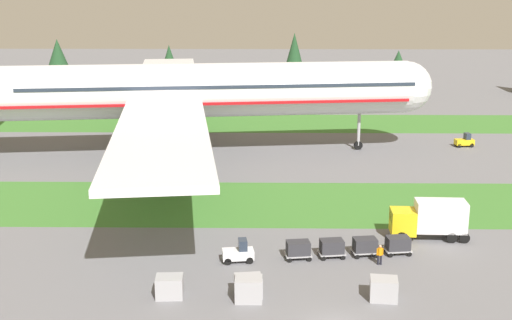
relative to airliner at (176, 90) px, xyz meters
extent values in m
cube|color=#3D752D|center=(16.83, -20.92, -8.78)|extent=(320.00, 15.20, 0.01)
cube|color=#3D752D|center=(16.83, 21.48, -8.78)|extent=(320.00, 15.20, 0.01)
cylinder|color=silver|center=(2.20, 0.28, -0.02)|extent=(59.30, 14.51, 7.15)
sphere|color=silver|center=(31.40, 3.99, -0.02)|extent=(7.01, 7.01, 7.01)
cube|color=red|center=(2.20, 0.28, -1.27)|extent=(57.89, 14.47, 0.36)
cube|color=#283342|center=(5.76, 0.73, 0.87)|extent=(52.19, 13.68, 0.44)
cube|color=silver|center=(-4.30, 22.96, -0.74)|extent=(14.24, 40.35, 0.64)
cylinder|color=#A3A3A8|center=(-2.16, 17.26, -3.09)|extent=(6.19, 4.63, 3.93)
cube|color=silver|center=(1.58, -23.30, -0.74)|extent=(14.24, 40.35, 0.64)
cylinder|color=#A3A3A8|center=(2.22, -17.25, -3.09)|extent=(6.19, 4.63, 3.93)
cylinder|color=#A3A3A8|center=(24.99, 3.18, -4.64)|extent=(0.44, 0.44, 7.09)
cylinder|color=black|center=(24.99, 3.18, -8.18)|extent=(1.24, 0.57, 1.20)
cylinder|color=#A3A3A8|center=(-2.89, 3.96, -4.51)|extent=(0.44, 0.44, 6.84)
cylinder|color=black|center=(-2.89, 3.96, -7.93)|extent=(1.76, 0.80, 1.70)
cylinder|color=#A3A3A8|center=(-1.81, -4.55, -4.51)|extent=(0.44, 0.44, 6.84)
cylinder|color=black|center=(-1.81, -4.55, -7.93)|extent=(1.76, 0.80, 1.70)
cube|color=silver|center=(9.74, -36.54, -8.10)|extent=(2.75, 1.65, 0.77)
cube|color=#283342|center=(10.13, -36.49, -7.26)|extent=(0.84, 1.18, 0.90)
cylinder|color=black|center=(8.92, -37.21, -8.48)|extent=(0.62, 0.28, 0.60)
cylinder|color=black|center=(8.76, -36.12, -8.48)|extent=(0.62, 0.28, 0.60)
cylinder|color=black|center=(10.72, -36.96, -8.48)|extent=(0.62, 0.28, 0.60)
cylinder|color=black|center=(10.57, -35.87, -8.48)|extent=(0.62, 0.28, 0.60)
cube|color=#A3A3A8|center=(14.79, -35.84, -8.38)|extent=(2.39, 1.79, 0.10)
cube|color=#2D2D33|center=(14.79, -35.84, -7.78)|extent=(2.10, 1.57, 1.10)
cylinder|color=black|center=(14.06, -36.64, -8.58)|extent=(0.41, 0.17, 0.40)
cylinder|color=black|center=(13.87, -35.27, -8.58)|extent=(0.41, 0.17, 0.40)
cylinder|color=black|center=(15.72, -36.40, -8.58)|extent=(0.41, 0.17, 0.40)
cylinder|color=black|center=(15.53, -35.04, -8.58)|extent=(0.41, 0.17, 0.40)
cube|color=#A3A3A8|center=(17.67, -35.44, -8.38)|extent=(2.39, 1.79, 0.10)
cube|color=#2D2D33|center=(17.67, -35.44, -7.78)|extent=(2.10, 1.57, 1.10)
cylinder|color=black|center=(16.93, -36.24, -8.58)|extent=(0.41, 0.17, 0.40)
cylinder|color=black|center=(16.74, -34.87, -8.58)|extent=(0.41, 0.17, 0.40)
cylinder|color=black|center=(18.59, -36.01, -8.58)|extent=(0.41, 0.17, 0.40)
cylinder|color=black|center=(18.40, -34.64, -8.58)|extent=(0.41, 0.17, 0.40)
cube|color=#A3A3A8|center=(20.54, -35.04, -8.38)|extent=(2.39, 1.79, 0.10)
cube|color=#2D2D33|center=(20.54, -35.04, -7.78)|extent=(2.10, 1.57, 1.10)
cylinder|color=black|center=(19.80, -35.84, -8.58)|extent=(0.41, 0.17, 0.40)
cylinder|color=black|center=(19.61, -34.47, -8.58)|extent=(0.41, 0.17, 0.40)
cylinder|color=black|center=(21.46, -35.61, -8.58)|extent=(0.41, 0.17, 0.40)
cylinder|color=black|center=(21.27, -34.24, -8.58)|extent=(0.41, 0.17, 0.40)
cube|color=#A3A3A8|center=(23.41, -34.64, -8.38)|extent=(2.39, 1.79, 0.10)
cube|color=#2D2D33|center=(23.41, -34.64, -7.78)|extent=(2.10, 1.57, 1.10)
cylinder|color=black|center=(22.68, -35.44, -8.58)|extent=(0.41, 0.17, 0.40)
cylinder|color=black|center=(22.49, -34.07, -8.58)|extent=(0.41, 0.17, 0.40)
cylinder|color=black|center=(24.33, -35.21, -8.58)|extent=(0.41, 0.17, 0.40)
cylinder|color=black|center=(24.14, -33.84, -8.58)|extent=(0.41, 0.17, 0.40)
cube|color=yellow|center=(24.55, -30.82, -7.20)|extent=(2.29, 2.38, 2.20)
cube|color=#283342|center=(23.49, -30.78, -6.76)|extent=(0.16, 2.07, 0.97)
cube|color=silver|center=(27.90, -30.95, -6.60)|extent=(4.59, 2.47, 2.80)
cylinder|color=black|center=(24.29, -31.81, -8.30)|extent=(0.97, 0.34, 0.96)
cylinder|color=black|center=(24.37, -29.81, -8.30)|extent=(0.97, 0.34, 0.96)
cylinder|color=black|center=(28.76, -31.98, -8.30)|extent=(0.97, 0.34, 0.96)
cylinder|color=black|center=(28.84, -29.98, -8.30)|extent=(0.97, 0.34, 0.96)
cylinder|color=black|center=(29.88, -32.03, -8.30)|extent=(0.97, 0.34, 0.96)
cylinder|color=black|center=(29.96, -30.03, -8.30)|extent=(0.97, 0.34, 0.96)
cube|color=yellow|center=(40.36, 5.13, -8.10)|extent=(2.74, 1.62, 0.77)
cube|color=#283342|center=(40.74, 5.18, -7.26)|extent=(0.83, 1.17, 0.90)
cylinder|color=black|center=(39.52, 4.47, -8.48)|extent=(0.62, 0.27, 0.60)
cylinder|color=black|center=(39.38, 5.56, -8.48)|extent=(0.62, 0.27, 0.60)
cylinder|color=black|center=(41.33, 4.70, -8.48)|extent=(0.62, 0.27, 0.60)
cylinder|color=black|center=(41.19, 5.79, -8.48)|extent=(0.62, 0.27, 0.60)
cylinder|color=black|center=(21.38, -36.96, -8.36)|extent=(0.18, 0.18, 0.85)
cylinder|color=black|center=(21.60, -36.96, -8.36)|extent=(0.18, 0.18, 0.85)
cylinder|color=orange|center=(21.49, -36.96, -7.62)|extent=(0.36, 0.36, 0.62)
sphere|color=tan|center=(21.49, -36.96, -7.16)|extent=(0.24, 0.24, 0.24)
cylinder|color=orange|center=(21.26, -36.96, -7.65)|extent=(0.10, 0.10, 0.58)
cylinder|color=orange|center=(21.72, -36.96, -7.65)|extent=(0.10, 0.10, 0.58)
cube|color=#A3A3A8|center=(4.92, -43.15, -7.97)|extent=(2.09, 1.72, 1.62)
cube|color=#A3A3A8|center=(10.75, -42.92, -7.98)|extent=(2.19, 1.85, 1.59)
cube|color=#A3A3A8|center=(10.81, -43.66, -7.90)|extent=(2.00, 1.60, 1.77)
cube|color=#A3A3A8|center=(20.74, -43.37, -7.95)|extent=(2.18, 1.83, 1.66)
cone|color=orange|center=(26.18, -28.19, -8.55)|extent=(0.44, 0.44, 0.46)
cone|color=orange|center=(25.05, -26.53, -8.50)|extent=(0.44, 0.44, 0.55)
cylinder|color=#4C3823|center=(-31.70, 53.10, -7.04)|extent=(0.70, 0.70, 3.48)
cone|color=#1E4223|center=(-31.70, 53.10, -1.37)|extent=(5.81, 5.81, 7.85)
cylinder|color=#4C3823|center=(-8.29, 53.30, -7.51)|extent=(0.70, 0.70, 2.55)
cone|color=#1E4223|center=(-8.29, 53.30, -2.45)|extent=(4.85, 4.85, 7.57)
cylinder|color=#4C3823|center=(17.97, 53.39, -6.82)|extent=(0.70, 0.70, 3.91)
cone|color=#1E4223|center=(17.97, 53.39, -0.52)|extent=(4.68, 4.68, 8.70)
cylinder|color=#4C3823|center=(39.80, 53.60, -6.93)|extent=(0.70, 0.70, 3.70)
cone|color=#1E4223|center=(39.80, 53.60, -2.41)|extent=(4.49, 4.49, 5.33)
camera|label=1|loc=(12.00, -89.18, 13.83)|focal=47.50mm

